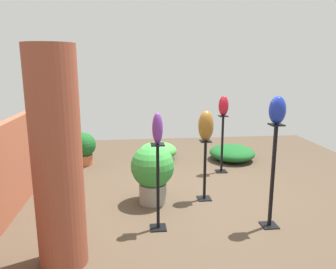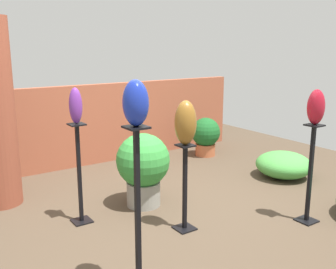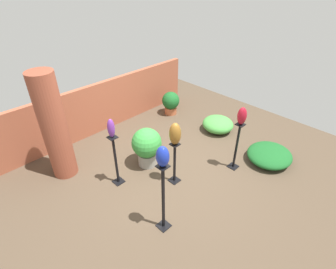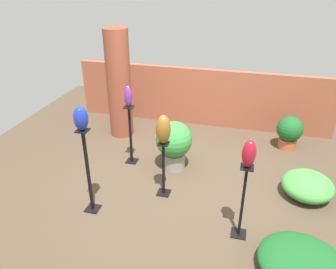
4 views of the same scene
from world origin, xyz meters
The scene contains 13 objects.
ground_plane centered at (0.00, 0.00, 0.00)m, with size 8.00×8.00×0.00m, color #4C3D2D.
brick_wall_back centered at (0.00, 2.31, 0.64)m, with size 5.60×0.12×1.27m, color #9E5138.
pedestal_cobalt centered at (-1.02, -1.03, 0.60)m, with size 0.20×0.20×1.31m.
pedestal_ruby centered at (1.11, -1.00, 0.49)m, with size 0.20×0.20×1.08m.
pedestal_bronze centered at (-0.10, -0.40, 0.41)m, with size 0.20×0.20×0.91m.
pedestal_violet centered at (-0.93, 0.37, 0.50)m, with size 0.20×0.20×1.09m.
art_vase_cobalt centered at (-1.02, -1.03, 1.48)m, with size 0.18×0.20×0.33m, color #192D9E.
art_vase_ruby centered at (1.11, -1.00, 1.26)m, with size 0.17×0.18×0.36m, color maroon.
art_vase_bronze centered at (-0.10, -0.40, 1.13)m, with size 0.22×0.22×0.44m, color brown.
art_vase_violet centered at (-0.93, 0.37, 1.27)m, with size 0.14×0.13×0.37m, color #6B2D8C.
potted_plant_front_right centered at (1.86, 1.64, 0.36)m, with size 0.50×0.50×0.66m.
potted_plant_mid_right centered at (-0.13, 0.38, 0.50)m, with size 0.63×0.63×0.88m.
foliage_bed_west centered at (2.07, 0.12, 0.18)m, with size 0.78×0.80×0.37m, color #479942.
Camera 2 is at (-2.38, -3.42, 1.88)m, focal length 42.00 mm.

